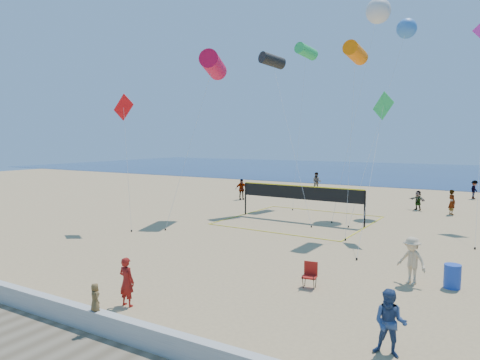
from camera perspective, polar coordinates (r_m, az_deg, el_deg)
The scene contains 23 objects.
ground at distance 14.68m, azimuth -8.85°, elevation -15.25°, with size 120.00×120.00×0.00m, color tan.
ocean at distance 73.32m, azimuth 23.35°, elevation 0.95°, with size 140.00×50.00×0.03m, color #10264F.
seawall at distance 12.56m, azimuth -17.95°, elevation -17.65°, with size 32.00×0.30×0.60m, color silver.
woman at distance 14.06m, azimuth -14.87°, elevation -12.97°, with size 0.56×0.37×1.55m, color maroon.
toddler at distance 12.44m, azimuth -18.77°, elevation -14.57°, with size 0.37×0.24×0.75m, color brown.
bystander_a at distance 11.31m, azimuth 19.38°, elevation -17.55°, with size 0.79×0.62×1.63m, color navy.
bystander_b at distance 16.72m, azimuth 21.92°, elevation -9.93°, with size 1.10×0.63×1.71m, color #CEB289.
far_person_0 at distance 36.83m, azimuth 0.18°, elevation -1.24°, with size 1.05×0.44×1.79m, color gray.
far_person_1 at distance 33.94m, azimuth 22.64°, elevation -2.52°, with size 1.34×0.43×1.45m, color gray.
far_person_2 at distance 32.82m, azimuth 26.41°, elevation -2.68°, with size 0.63×0.42×1.73m, color gray.
far_person_3 at distance 43.68m, azimuth 10.20°, elevation -0.22°, with size 0.91×0.71×1.88m, color gray.
far_person_4 at distance 42.50m, azimuth 28.78°, elevation -1.13°, with size 1.05×0.60×1.62m, color gray.
camp_chair at distance 15.51m, azimuth 9.33°, elevation -12.17°, with size 0.53×0.65×0.99m.
trash_barrel at distance 16.96m, azimuth 26.46°, elevation -11.42°, with size 0.56×0.56×0.84m, color #1B40B2.
volleyball_net at distance 27.48m, azimuth 8.05°, elevation -2.23°, with size 8.81×8.67×2.26m.
kite_0 at distance 29.35m, azimuth -3.58°, elevation 15.05°, with size 2.22×7.12×10.90m.
kite_1 at distance 32.13m, azimuth 4.31°, elevation 15.58°, with size 5.85×5.98×11.41m.
kite_2 at distance 24.90m, azimuth 15.15°, elevation 16.03°, with size 0.92×3.30×10.38m.
kite_3 at distance 25.77m, azimuth -15.21°, elevation 8.54°, with size 1.99×0.95×7.79m.
kite_4 at distance 23.85m, azimuth 18.40°, elevation 8.41°, with size 1.28×6.08×7.70m.
kite_6 at distance 33.84m, azimuth 17.96°, elevation 20.62°, with size 2.05×7.34×15.06m.
kite_7 at distance 34.70m, azimuth 21.33°, elevation 18.29°, with size 2.38×9.62×13.83m.
kite_8 at distance 35.58m, azimuth 8.83°, elevation 16.57°, with size 1.33×4.98×12.68m.
Camera 1 is at (8.72, -10.62, 5.17)m, focal length 32.00 mm.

